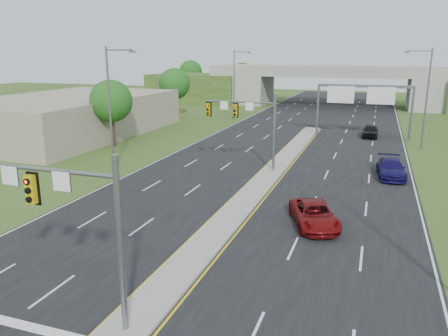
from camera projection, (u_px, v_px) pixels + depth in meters
ground at (126, 332)px, 16.79m from camera, size 240.00×240.00×0.00m
road at (293, 150)px, 48.76m from camera, size 24.00×160.00×0.02m
median at (268, 176)px, 37.78m from camera, size 2.00×54.00×0.16m
lane_markings at (276, 161)px, 43.39m from camera, size 23.72×160.00×0.01m
signal_mast_near at (65, 210)px, 16.25m from camera, size 6.62×0.60×7.00m
signal_mast_far at (250, 119)px, 39.08m from camera, size 6.62×0.60×7.00m
sign_gantry at (363, 96)px, 54.37m from camera, size 11.58×0.44×6.67m
overpass at (335, 88)px, 88.96m from camera, size 80.00×14.00×8.10m
lightpole_l_mid at (112, 105)px, 37.75m from camera, size 2.85×0.25×11.00m
lightpole_l_far at (235, 81)px, 69.72m from camera, size 2.85×0.25×11.00m
lightpole_r_far at (425, 94)px, 47.54m from camera, size 2.85×0.25×11.00m
tree_l_near at (111, 101)px, 49.26m from camera, size 4.80×4.80×7.60m
tree_l_mid at (175, 84)px, 73.28m from camera, size 5.20×5.20×8.12m
tree_back_a at (191, 72)px, 113.29m from camera, size 6.00×6.00×8.85m
tree_back_b at (242, 74)px, 108.91m from camera, size 5.60×5.60×8.32m
commercial_building at (69, 115)px, 57.69m from camera, size 18.00×30.00×5.00m
car_far_a at (314, 215)px, 26.97m from camera, size 4.10×5.72×1.45m
car_far_b at (391, 168)px, 37.67m from camera, size 2.61×5.50×1.55m
car_far_c at (370, 131)px, 55.95m from camera, size 1.92×4.66×1.58m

